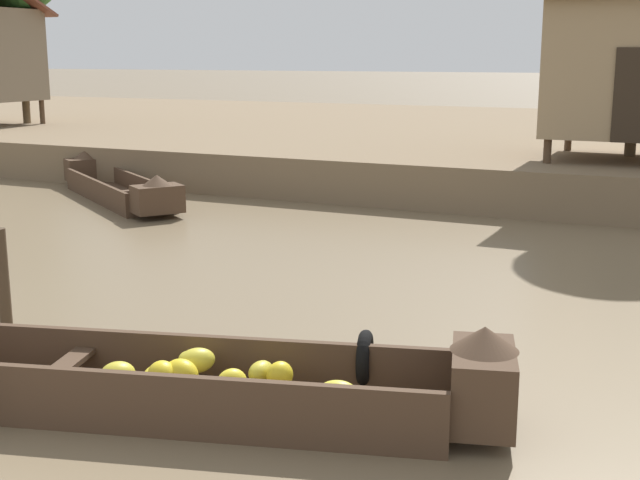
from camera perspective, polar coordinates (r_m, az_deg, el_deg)
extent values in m
plane|color=#726047|center=(12.50, 3.05, -1.94)|extent=(300.00, 300.00, 0.00)
cube|color=#756047|center=(26.54, 15.15, 6.23)|extent=(160.00, 20.00, 0.93)
cube|color=#473323|center=(7.69, -9.74, -10.93)|extent=(4.90, 2.30, 0.12)
cube|color=#473323|center=(8.03, -8.64, -7.78)|extent=(4.64, 1.34, 0.43)
cube|color=#473323|center=(7.16, -11.15, -10.42)|extent=(4.64, 1.34, 0.43)
cube|color=#473323|center=(7.16, 10.89, -9.60)|extent=(0.73, 1.01, 0.61)
cone|color=#473323|center=(7.02, 11.02, -6.51)|extent=(0.69, 0.69, 0.20)
cube|color=#473323|center=(7.97, -16.85, -8.18)|extent=(0.45, 0.98, 0.05)
torus|color=black|center=(7.79, 3.03, -7.94)|extent=(0.25, 0.53, 0.52)
ellipsoid|color=yellow|center=(7.38, -2.72, -9.09)|extent=(0.29, 0.31, 0.25)
ellipsoid|color=yellow|center=(7.12, 1.18, -10.20)|extent=(0.38, 0.30, 0.20)
ellipsoid|color=yellow|center=(7.52, -10.93, -8.94)|extent=(0.25, 0.35, 0.18)
ellipsoid|color=yellow|center=(7.40, -9.34, -8.93)|extent=(0.33, 0.28, 0.28)
ellipsoid|color=yellow|center=(7.71, -8.75, -8.17)|extent=(0.37, 0.34, 0.21)
ellipsoid|color=gold|center=(7.59, -13.45, -8.79)|extent=(0.39, 0.39, 0.23)
ellipsoid|color=yellow|center=(7.37, -10.58, -8.90)|extent=(0.31, 0.31, 0.24)
ellipsoid|color=gold|center=(7.74, -18.10, -9.05)|extent=(0.23, 0.34, 0.20)
ellipsoid|color=gold|center=(7.55, -4.00, -8.85)|extent=(0.22, 0.30, 0.20)
ellipsoid|color=gold|center=(7.66, -8.30, -8.02)|extent=(0.39, 0.40, 0.23)
ellipsoid|color=yellow|center=(7.26, -5.95, -9.55)|extent=(0.32, 0.33, 0.25)
cube|color=#473323|center=(18.94, -13.40, 2.81)|extent=(4.24, 3.39, 0.12)
cube|color=#473323|center=(18.76, -14.89, 3.40)|extent=(3.67, 2.57, 0.37)
cube|color=#473323|center=(19.05, -12.00, 3.67)|extent=(3.67, 2.57, 0.37)
cube|color=#473323|center=(21.27, -15.46, 4.59)|extent=(1.01, 1.09, 0.53)
cone|color=#473323|center=(21.23, -15.51, 5.57)|extent=(0.78, 0.78, 0.20)
cube|color=#473323|center=(16.54, -10.87, 2.73)|extent=(1.01, 1.09, 0.53)
cone|color=#473323|center=(16.49, -10.92, 3.98)|extent=(0.78, 0.78, 0.20)
cube|color=#473323|center=(18.01, -12.54, 3.22)|extent=(0.72, 0.91, 0.05)
cylinder|color=#4C3826|center=(28.88, -18.19, 8.19)|extent=(0.16, 0.16, 0.76)
cylinder|color=#4C3826|center=(17.91, 15.04, 5.81)|extent=(0.16, 0.16, 0.50)
cylinder|color=#4C3826|center=(20.48, 16.35, 6.49)|extent=(0.16, 0.16, 0.50)
cube|color=#2D2319|center=(17.40, 20.44, 9.08)|extent=(0.80, 0.04, 1.80)
cylinder|color=brown|center=(29.22, -19.39, 11.75)|extent=(0.24, 0.24, 4.42)
cylinder|color=#423323|center=(10.26, -20.54, -2.50)|extent=(0.14, 0.14, 1.18)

